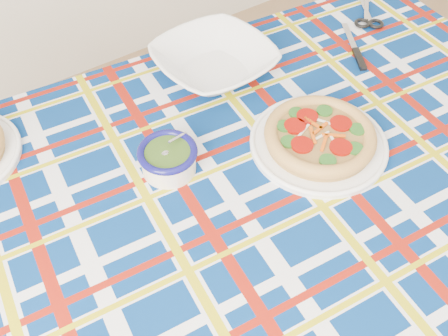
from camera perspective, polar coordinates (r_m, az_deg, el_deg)
dining_table at (r=1.25m, az=3.32°, el=-3.10°), size 1.85×1.26×0.82m
tablecloth at (r=1.23m, az=3.37°, el=-2.34°), size 1.88×1.30×0.12m
main_focaccia_plate at (r=1.24m, az=10.90°, el=3.61°), size 0.40×0.40×0.07m
pesto_bowl at (r=1.17m, az=-6.42°, el=1.23°), size 0.17×0.17×0.08m
serving_bowl at (r=1.43m, az=-1.13°, el=12.07°), size 0.34×0.34×0.08m
table_knife at (r=1.64m, az=14.22°, el=14.29°), size 0.14×0.23×0.01m
kitchen_scissors at (r=1.78m, az=15.93°, el=17.02°), size 0.21×0.22×0.02m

